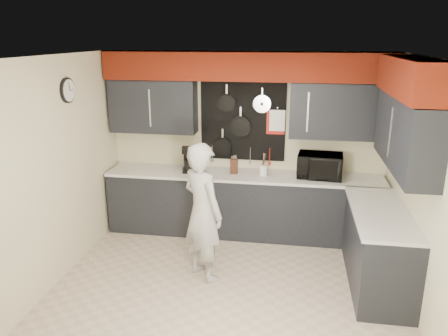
% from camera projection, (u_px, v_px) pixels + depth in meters
% --- Properties ---
extents(ground, '(4.00, 4.00, 0.00)m').
position_uv_depth(ground, '(228.00, 286.00, 5.09)').
color(ground, beige).
rests_on(ground, ground).
extents(back_wall_assembly, '(4.00, 0.36, 2.60)m').
position_uv_depth(back_wall_assembly, '(246.00, 95.00, 6.01)').
color(back_wall_assembly, beige).
rests_on(back_wall_assembly, ground).
extents(right_wall_assembly, '(0.36, 3.50, 2.60)m').
position_uv_depth(right_wall_assembly, '(410.00, 123.00, 4.49)').
color(right_wall_assembly, beige).
rests_on(right_wall_assembly, ground).
extents(left_wall_assembly, '(0.05, 3.50, 2.60)m').
position_uv_depth(left_wall_assembly, '(57.00, 168.00, 5.02)').
color(left_wall_assembly, beige).
rests_on(left_wall_assembly, ground).
extents(base_cabinets, '(3.95, 2.20, 0.92)m').
position_uv_depth(base_cabinets, '(276.00, 215.00, 5.95)').
color(base_cabinets, black).
rests_on(base_cabinets, ground).
extents(microwave, '(0.63, 0.46, 0.33)m').
position_uv_depth(microwave, '(320.00, 166.00, 5.99)').
color(microwave, black).
rests_on(microwave, base_cabinets).
extents(knife_block, '(0.10, 0.10, 0.21)m').
position_uv_depth(knife_block, '(234.00, 166.00, 6.17)').
color(knife_block, '#3A1D12').
rests_on(knife_block, base_cabinets).
extents(utensil_crock, '(0.11, 0.11, 0.14)m').
position_uv_depth(utensil_crock, '(263.00, 170.00, 6.10)').
color(utensil_crock, white).
rests_on(utensil_crock, base_cabinets).
extents(coffee_maker, '(0.24, 0.28, 0.35)m').
position_uv_depth(coffee_maker, '(189.00, 159.00, 6.27)').
color(coffee_maker, black).
rests_on(coffee_maker, base_cabinets).
extents(person, '(0.72, 0.70, 1.66)m').
position_uv_depth(person, '(203.00, 212.00, 5.08)').
color(person, '#B6B6B3').
rests_on(person, ground).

